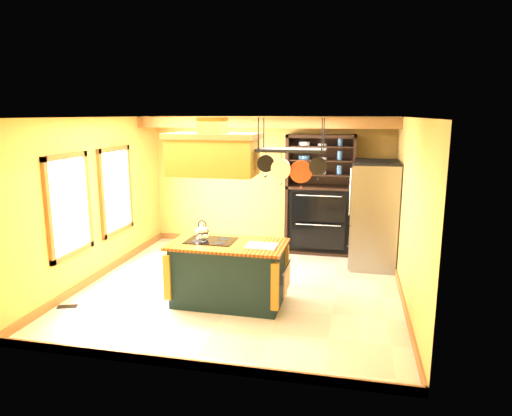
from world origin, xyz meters
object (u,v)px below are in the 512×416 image
at_px(kitchen_island, 228,272).
at_px(refrigerator, 373,217).
at_px(pot_rack, 292,157).
at_px(hutch, 320,208).
at_px(range_hood, 213,152).

bearing_deg(kitchen_island, refrigerator, 47.05).
bearing_deg(pot_rack, hutch, 86.05).
bearing_deg(range_hood, kitchen_island, 0.25).
bearing_deg(refrigerator, pot_rack, -118.86).
bearing_deg(kitchen_island, hutch, 70.03).
bearing_deg(hutch, range_hood, -114.26).
height_order(refrigerator, hutch, hutch).
xyz_separation_m(kitchen_island, hutch, (1.11, 2.89, 0.44)).
bearing_deg(pot_rack, refrigerator, 61.14).
bearing_deg(kitchen_island, range_hood, -178.80).
bearing_deg(range_hood, pot_rack, 0.13).
distance_m(range_hood, hutch, 3.44).
xyz_separation_m(kitchen_island, pot_rack, (0.91, 0.00, 1.71)).
distance_m(kitchen_island, refrigerator, 3.08).
bearing_deg(hutch, pot_rack, -93.95).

